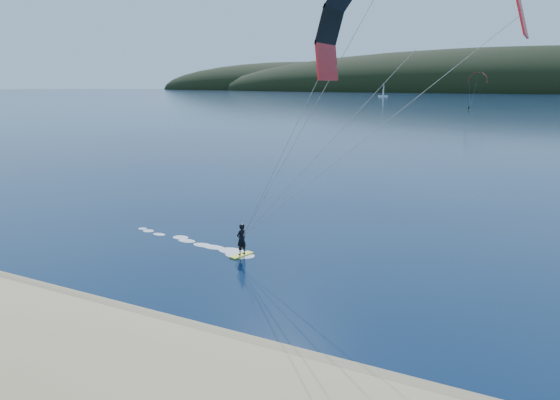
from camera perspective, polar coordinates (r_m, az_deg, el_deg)
name	(u,v)px	position (r m, az deg, el deg)	size (l,w,h in m)	color
ground	(97,388)	(20.58, -19.33, -18.70)	(1800.00, 1800.00, 0.00)	#081B3E
wet_sand	(178,333)	(23.39, -11.04, -14.07)	(220.00, 2.50, 0.10)	#866E4E
headland	(552,92)	(757.03, 27.45, 10.40)	(1200.00, 310.00, 140.00)	black
kitesurfer_near	(407,57)	(23.95, 13.69, 14.92)	(26.15, 6.29, 15.79)	yellow
kitesurfer_far	(478,82)	(222.38, 20.72, 11.96)	(7.24, 4.74, 13.12)	yellow
sailboat	(383,96)	(435.48, 11.15, 11.07)	(7.80, 5.35, 10.93)	white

